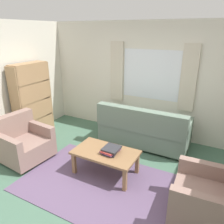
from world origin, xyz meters
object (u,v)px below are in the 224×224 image
couch (143,130)px  armchair_left (23,142)px  coffee_table (106,154)px  bookshelf (35,103)px  armchair_right (210,198)px  book_stack_on_table (111,150)px

couch → armchair_left: couch is taller
couch → coffee_table: bearing=80.0°
armchair_left → bookshelf: 1.19m
armchair_left → coffee_table: 1.68m
couch → coffee_table: couch is taller
couch → bookshelf: size_ratio=1.10×
couch → armchair_left: size_ratio=2.07×
armchair_left → coffee_table: bearing=-73.0°
armchair_right → bookshelf: bookshelf is taller
armchair_right → book_stack_on_table: armchair_right is taller
book_stack_on_table → bookshelf: 2.42m
armchair_left → armchair_right: 3.34m
armchair_left → bookshelf: bearing=37.7°
couch → book_stack_on_table: 1.26m
armchair_right → coffee_table: (-1.69, 0.24, 0.03)m
armchair_right → book_stack_on_table: bearing=-101.9°
armchair_left → coffee_table: size_ratio=0.83×
couch → coffee_table: 1.28m
couch → armchair_left: (-1.87, -1.60, -0.01)m
armchair_left → book_stack_on_table: (1.74, 0.35, 0.13)m
coffee_table → book_stack_on_table: size_ratio=3.07×
couch → armchair_right: (1.47, -1.51, -0.01)m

